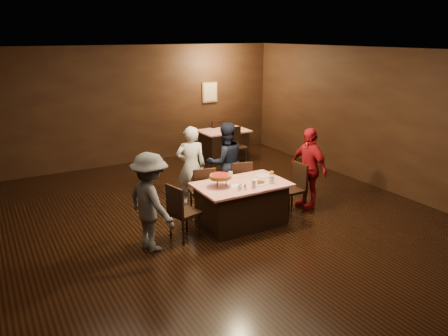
% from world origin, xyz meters
% --- Properties ---
extents(room, '(10.00, 10.04, 3.02)m').
position_xyz_m(room, '(0.00, 0.01, 2.14)').
color(room, black).
rests_on(room, ground).
extents(main_table, '(1.60, 1.00, 0.77)m').
position_xyz_m(main_table, '(0.33, 0.25, 0.39)').
color(main_table, red).
rests_on(main_table, ground).
extents(back_table, '(1.30, 0.90, 0.77)m').
position_xyz_m(back_table, '(2.21, 4.20, 0.39)').
color(back_table, '#B0170B').
rests_on(back_table, ground).
extents(chair_far_left, '(0.49, 0.49, 0.95)m').
position_xyz_m(chair_far_left, '(-0.07, 1.00, 0.47)').
color(chair_far_left, black).
rests_on(chair_far_left, ground).
extents(chair_far_right, '(0.50, 0.50, 0.95)m').
position_xyz_m(chair_far_right, '(0.73, 1.00, 0.47)').
color(chair_far_right, black).
rests_on(chair_far_right, ground).
extents(chair_end_left, '(0.51, 0.51, 0.95)m').
position_xyz_m(chair_end_left, '(-0.77, 0.25, 0.47)').
color(chair_end_left, black).
rests_on(chair_end_left, ground).
extents(chair_end_right, '(0.42, 0.42, 0.95)m').
position_xyz_m(chair_end_right, '(1.43, 0.25, 0.47)').
color(chair_end_right, black).
rests_on(chair_end_right, ground).
extents(chair_back_near, '(0.42, 0.42, 0.95)m').
position_xyz_m(chair_back_near, '(2.21, 3.50, 0.47)').
color(chair_back_near, black).
rests_on(chair_back_near, ground).
extents(chair_back_far, '(0.51, 0.51, 0.95)m').
position_xyz_m(chair_back_far, '(2.21, 4.80, 0.47)').
color(chair_back_far, black).
rests_on(chair_back_far, ground).
extents(diner_white_jacket, '(0.67, 0.55, 1.59)m').
position_xyz_m(diner_white_jacket, '(-0.02, 1.56, 0.79)').
color(diner_white_jacket, silver).
rests_on(diner_white_jacket, ground).
extents(diner_navy_hoodie, '(0.85, 0.70, 1.61)m').
position_xyz_m(diner_navy_hoodie, '(0.67, 1.42, 0.81)').
color(diner_navy_hoodie, black).
rests_on(diner_navy_hoodie, ground).
extents(diner_grey_knit, '(0.80, 1.12, 1.57)m').
position_xyz_m(diner_grey_knit, '(-1.38, 0.16, 0.79)').
color(diner_grey_knit, '#535458').
rests_on(diner_grey_knit, ground).
extents(diner_red_shirt, '(0.43, 0.94, 1.58)m').
position_xyz_m(diner_red_shirt, '(1.90, 0.34, 0.79)').
color(diner_red_shirt, maroon).
rests_on(diner_red_shirt, ground).
extents(pizza_stand, '(0.38, 0.38, 0.22)m').
position_xyz_m(pizza_stand, '(-0.07, 0.30, 0.95)').
color(pizza_stand, black).
rests_on(pizza_stand, main_table).
extents(plate_with_slice, '(0.25, 0.25, 0.06)m').
position_xyz_m(plate_with_slice, '(0.58, 0.07, 0.80)').
color(plate_with_slice, white).
rests_on(plate_with_slice, main_table).
extents(plate_empty, '(0.25, 0.25, 0.01)m').
position_xyz_m(plate_empty, '(0.88, 0.40, 0.78)').
color(plate_empty, white).
rests_on(plate_empty, main_table).
extents(glass_front_left, '(0.08, 0.08, 0.14)m').
position_xyz_m(glass_front_left, '(0.38, -0.05, 0.84)').
color(glass_front_left, silver).
rests_on(glass_front_left, main_table).
extents(glass_front_right, '(0.08, 0.08, 0.14)m').
position_xyz_m(glass_front_right, '(0.78, 0.00, 0.84)').
color(glass_front_right, silver).
rests_on(glass_front_right, main_table).
extents(glass_amber, '(0.08, 0.08, 0.14)m').
position_xyz_m(glass_amber, '(0.93, 0.20, 0.84)').
color(glass_amber, '#BF7F26').
rests_on(glass_amber, main_table).
extents(glass_back, '(0.08, 0.08, 0.14)m').
position_xyz_m(glass_back, '(0.28, 0.55, 0.84)').
color(glass_back, silver).
rests_on(glass_back, main_table).
extents(condiments, '(0.17, 0.10, 0.09)m').
position_xyz_m(condiments, '(0.15, -0.03, 0.82)').
color(condiments, silver).
rests_on(condiments, main_table).
extents(napkin_center, '(0.19, 0.19, 0.01)m').
position_xyz_m(napkin_center, '(0.63, 0.25, 0.77)').
color(napkin_center, white).
rests_on(napkin_center, main_table).
extents(napkin_left, '(0.21, 0.21, 0.01)m').
position_xyz_m(napkin_left, '(0.18, 0.20, 0.77)').
color(napkin_left, white).
rests_on(napkin_left, main_table).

